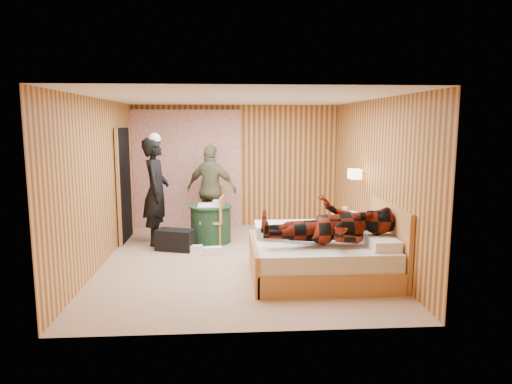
{
  "coord_description": "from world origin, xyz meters",
  "views": [
    {
      "loc": [
        -0.2,
        -6.93,
        2.14
      ],
      "look_at": [
        0.26,
        0.21,
        1.05
      ],
      "focal_mm": 32.0,
      "sensor_mm": 36.0,
      "label": 1
    }
  ],
  "objects": [
    {
      "name": "round_table",
      "position": [
        -0.49,
        1.14,
        0.34
      ],
      "size": [
        0.77,
        0.77,
        0.68
      ],
      "color": "#204528",
      "rests_on": "floor"
    },
    {
      "name": "doorway",
      "position": [
        -2.06,
        1.4,
        1.02
      ],
      "size": [
        0.06,
        0.9,
        2.05
      ],
      "primitive_type": "cube",
      "color": "black",
      "rests_on": "floor"
    },
    {
      "name": "nightstand",
      "position": [
        1.88,
        0.71,
        0.3
      ],
      "size": [
        0.44,
        0.6,
        0.58
      ],
      "color": "#E09B5C",
      "rests_on": "floor"
    },
    {
      "name": "floor",
      "position": [
        0.0,
        0.0,
        0.0
      ],
      "size": [
        4.2,
        5.0,
        0.01
      ],
      "primitive_type": "cube",
      "color": "tan",
      "rests_on": "ground"
    },
    {
      "name": "ceiling",
      "position": [
        0.0,
        0.0,
        2.5
      ],
      "size": [
        4.2,
        5.0,
        0.01
      ],
      "primitive_type": "cube",
      "color": "white",
      "rests_on": "wall_back"
    },
    {
      "name": "wall_lamp",
      "position": [
        1.92,
        0.45,
        1.3
      ],
      "size": [
        0.26,
        0.24,
        0.16
      ],
      "color": "gold",
      "rests_on": "wall_right"
    },
    {
      "name": "cup_nightstand",
      "position": [
        1.88,
        0.84,
        0.63
      ],
      "size": [
        0.12,
        0.12,
        0.09
      ],
      "primitive_type": "imported",
      "rotation": [
        0.0,
        0.0,
        -0.24
      ],
      "color": "white",
      "rests_on": "nightstand"
    },
    {
      "name": "man_on_bed",
      "position": [
        1.15,
        -1.09,
        0.95
      ],
      "size": [
        0.86,
        0.67,
        1.77
      ],
      "primitive_type": "imported",
      "rotation": [
        0.0,
        1.57,
        0.0
      ],
      "color": "maroon",
      "rests_on": "bed"
    },
    {
      "name": "wall_back",
      "position": [
        0.0,
        2.5,
        1.25
      ],
      "size": [
        4.2,
        0.02,
        2.5
      ],
      "primitive_type": "cube",
      "color": "tan",
      "rests_on": "floor"
    },
    {
      "name": "wall_right",
      "position": [
        2.1,
        0.0,
        1.25
      ],
      "size": [
        0.02,
        5.0,
        2.5
      ],
      "primitive_type": "cube",
      "color": "tan",
      "rests_on": "floor"
    },
    {
      "name": "sneaker_left",
      "position": [
        -0.44,
        0.31,
        0.07
      ],
      "size": [
        0.31,
        0.16,
        0.13
      ],
      "primitive_type": "cube",
      "rotation": [
        0.0,
        0.0,
        0.11
      ],
      "color": "white",
      "rests_on": "floor"
    },
    {
      "name": "curtain",
      "position": [
        -1.0,
        2.43,
        1.2
      ],
      "size": [
        2.2,
        0.08,
        2.4
      ],
      "primitive_type": "cube",
      "color": "beige",
      "rests_on": "floor"
    },
    {
      "name": "chair_far",
      "position": [
        -0.48,
        1.76,
        0.54
      ],
      "size": [
        0.48,
        0.48,
        0.93
      ],
      "rotation": [
        0.0,
        0.0,
        -0.16
      ],
      "color": "#E09B5C",
      "rests_on": "floor"
    },
    {
      "name": "woman_standing",
      "position": [
        -1.44,
        1.1,
        0.94
      ],
      "size": [
        0.45,
        0.69,
        1.89
      ],
      "primitive_type": "imported",
      "rotation": [
        0.0,
        0.0,
        1.57
      ],
      "color": "black",
      "rests_on": "floor"
    },
    {
      "name": "book_upper",
      "position": [
        1.88,
        0.66,
        0.61
      ],
      "size": [
        0.26,
        0.28,
        0.02
      ],
      "primitive_type": "imported",
      "rotation": [
        0.0,
        0.0,
        -0.59
      ],
      "color": "white",
      "rests_on": "nightstand"
    },
    {
      "name": "man_at_table",
      "position": [
        -0.49,
        1.79,
        0.86
      ],
      "size": [
        1.09,
        0.76,
        1.72
      ],
      "primitive_type": "imported",
      "rotation": [
        0.0,
        0.0,
        2.77
      ],
      "color": "#686645",
      "rests_on": "floor"
    },
    {
      "name": "duffel_bag",
      "position": [
        -1.08,
        0.65,
        0.18
      ],
      "size": [
        0.69,
        0.5,
        0.35
      ],
      "primitive_type": "cube",
      "rotation": [
        0.0,
        0.0,
        -0.29
      ],
      "color": "black",
      "rests_on": "floor"
    },
    {
      "name": "sneaker_right",
      "position": [
        -0.74,
        0.51,
        0.06
      ],
      "size": [
        0.26,
        0.12,
        0.11
      ],
      "primitive_type": "cube",
      "rotation": [
        0.0,
        0.0,
        0.09
      ],
      "color": "white",
      "rests_on": "floor"
    },
    {
      "name": "wall_left",
      "position": [
        -2.1,
        0.0,
        1.25
      ],
      "size": [
        0.02,
        5.0,
        2.5
      ],
      "primitive_type": "cube",
      "color": "tan",
      "rests_on": "floor"
    },
    {
      "name": "bed",
      "position": [
        1.13,
        -0.87,
        0.3
      ],
      "size": [
        1.95,
        1.5,
        1.03
      ],
      "color": "#E09B5C",
      "rests_on": "floor"
    },
    {
      "name": "cup_table",
      "position": [
        -0.39,
        1.09,
        0.73
      ],
      "size": [
        0.16,
        0.16,
        0.1
      ],
      "primitive_type": "imported",
      "rotation": [
        0.0,
        0.0,
        -0.4
      ],
      "color": "white",
      "rests_on": "round_table"
    },
    {
      "name": "book_lower",
      "position": [
        1.88,
        0.66,
        0.59
      ],
      "size": [
        0.18,
        0.23,
        0.02
      ],
      "primitive_type": "imported",
      "rotation": [
        0.0,
        0.0,
        -0.04
      ],
      "color": "white",
      "rests_on": "nightstand"
    },
    {
      "name": "chair_near",
      "position": [
        -0.38,
        0.98,
        0.5
      ],
      "size": [
        0.45,
        0.45,
        0.86
      ],
      "rotation": [
        0.0,
        0.0,
        -1.73
      ],
      "color": "#E09B5C",
      "rests_on": "floor"
    }
  ]
}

